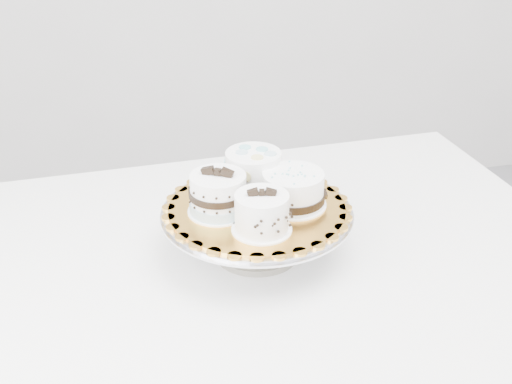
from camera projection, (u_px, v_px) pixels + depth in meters
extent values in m
cube|color=white|center=(239.00, 267.00, 1.17)|extent=(1.34, 0.93, 0.04)
cube|color=white|center=(411.00, 270.00, 1.82)|extent=(0.05, 0.05, 0.71)
cylinder|color=gray|center=(257.00, 250.00, 1.17)|extent=(0.16, 0.16, 0.01)
cylinder|color=gray|center=(257.00, 233.00, 1.16)|extent=(0.10, 0.10, 0.08)
cylinder|color=silver|center=(257.00, 211.00, 1.14)|extent=(0.33, 0.33, 0.01)
cylinder|color=silver|center=(257.00, 212.00, 1.14)|extent=(0.34, 0.34, 0.00)
cylinder|color=orange|center=(257.00, 208.00, 1.13)|extent=(0.41, 0.41, 0.00)
cylinder|color=white|center=(262.00, 229.00, 1.06)|extent=(0.10, 0.10, 0.00)
cylinder|color=white|center=(262.00, 212.00, 1.05)|extent=(0.10, 0.10, 0.06)
cylinder|color=white|center=(219.00, 211.00, 1.12)|extent=(0.11, 0.11, 0.00)
cylinder|color=white|center=(218.00, 193.00, 1.10)|extent=(0.13, 0.13, 0.07)
cylinder|color=#A4C5D0|center=(219.00, 206.00, 1.11)|extent=(0.10, 0.10, 0.02)
cylinder|color=black|center=(218.00, 192.00, 1.10)|extent=(0.10, 0.10, 0.01)
cylinder|color=white|center=(253.00, 189.00, 1.19)|extent=(0.11, 0.11, 0.00)
cylinder|color=white|center=(253.00, 171.00, 1.17)|extent=(0.11, 0.11, 0.07)
cylinder|color=white|center=(292.00, 204.00, 1.14)|extent=(0.12, 0.12, 0.00)
cylinder|color=white|center=(293.00, 188.00, 1.12)|extent=(0.11, 0.11, 0.06)
cylinder|color=black|center=(293.00, 196.00, 1.13)|extent=(0.11, 0.11, 0.01)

